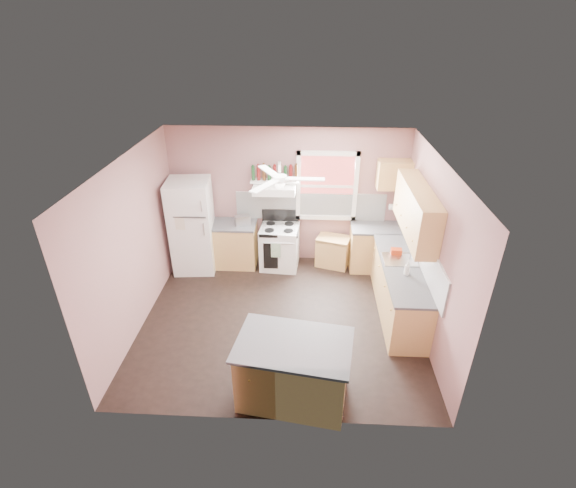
# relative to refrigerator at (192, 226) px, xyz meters

# --- Properties ---
(floor) EXTENTS (4.50, 4.50, 0.00)m
(floor) POSITION_rel_refrigerator_xyz_m (1.79, -1.53, -0.91)
(floor) COLOR black
(floor) RESTS_ON ground
(ceiling) EXTENTS (4.50, 4.50, 0.00)m
(ceiling) POSITION_rel_refrigerator_xyz_m (1.79, -1.53, 1.79)
(ceiling) COLOR white
(ceiling) RESTS_ON ground
(wall_back) EXTENTS (4.50, 0.05, 2.70)m
(wall_back) POSITION_rel_refrigerator_xyz_m (1.79, 0.50, 0.44)
(wall_back) COLOR #875C5B
(wall_back) RESTS_ON ground
(wall_right) EXTENTS (0.05, 4.00, 2.70)m
(wall_right) POSITION_rel_refrigerator_xyz_m (4.07, -1.53, 0.44)
(wall_right) COLOR #875C5B
(wall_right) RESTS_ON ground
(wall_left) EXTENTS (0.05, 4.00, 2.70)m
(wall_left) POSITION_rel_refrigerator_xyz_m (-0.48, -1.53, 0.44)
(wall_left) COLOR #875C5B
(wall_left) RESTS_ON ground
(backsplash_back) EXTENTS (2.90, 0.03, 0.55)m
(backsplash_back) POSITION_rel_refrigerator_xyz_m (2.24, 0.46, 0.27)
(backsplash_back) COLOR white
(backsplash_back) RESTS_ON wall_back
(backsplash_right) EXTENTS (0.03, 2.60, 0.55)m
(backsplash_right) POSITION_rel_refrigerator_xyz_m (4.03, -1.23, 0.27)
(backsplash_right) COLOR white
(backsplash_right) RESTS_ON wall_right
(window_view) EXTENTS (1.00, 0.02, 1.20)m
(window_view) POSITION_rel_refrigerator_xyz_m (2.54, 0.46, 0.69)
(window_view) COLOR maroon
(window_view) RESTS_ON wall_back
(window_frame) EXTENTS (1.16, 0.07, 1.36)m
(window_frame) POSITION_rel_refrigerator_xyz_m (2.54, 0.43, 0.69)
(window_frame) COLOR white
(window_frame) RESTS_ON wall_back
(refrigerator) EXTENTS (0.83, 0.81, 1.82)m
(refrigerator) POSITION_rel_refrigerator_xyz_m (0.00, 0.00, 0.00)
(refrigerator) COLOR white
(refrigerator) RESTS_ON floor
(base_cabinet_left) EXTENTS (0.90, 0.60, 0.86)m
(base_cabinet_left) POSITION_rel_refrigerator_xyz_m (0.73, 0.17, -0.48)
(base_cabinet_left) COLOR tan
(base_cabinet_left) RESTS_ON floor
(counter_left) EXTENTS (0.92, 0.62, 0.04)m
(counter_left) POSITION_rel_refrigerator_xyz_m (0.73, 0.17, -0.03)
(counter_left) COLOR #424244
(counter_left) RESTS_ON base_cabinet_left
(toaster) EXTENTS (0.32, 0.25, 0.18)m
(toaster) POSITION_rel_refrigerator_xyz_m (0.95, 0.16, 0.08)
(toaster) COLOR silver
(toaster) RESTS_ON counter_left
(stove) EXTENTS (0.77, 0.69, 0.86)m
(stove) POSITION_rel_refrigerator_xyz_m (1.66, 0.14, -0.48)
(stove) COLOR white
(stove) RESTS_ON floor
(range_hood) EXTENTS (0.78, 0.50, 0.14)m
(range_hood) POSITION_rel_refrigerator_xyz_m (1.56, 0.22, 0.71)
(range_hood) COLOR white
(range_hood) RESTS_ON wall_back
(bottle_shelf) EXTENTS (0.90, 0.26, 0.03)m
(bottle_shelf) POSITION_rel_refrigerator_xyz_m (1.56, 0.34, 0.81)
(bottle_shelf) COLOR white
(bottle_shelf) RESTS_ON range_hood
(cart) EXTENTS (0.71, 0.57, 0.62)m
(cart) POSITION_rel_refrigerator_xyz_m (2.71, 0.22, -0.60)
(cart) COLOR tan
(cart) RESTS_ON floor
(base_cabinet_corner) EXTENTS (1.00, 0.60, 0.86)m
(base_cabinet_corner) POSITION_rel_refrigerator_xyz_m (3.54, 0.17, -0.48)
(base_cabinet_corner) COLOR tan
(base_cabinet_corner) RESTS_ON floor
(base_cabinet_right) EXTENTS (0.60, 2.20, 0.86)m
(base_cabinet_right) POSITION_rel_refrigerator_xyz_m (3.74, -1.23, -0.48)
(base_cabinet_right) COLOR tan
(base_cabinet_right) RESTS_ON floor
(counter_corner) EXTENTS (1.02, 0.62, 0.04)m
(counter_corner) POSITION_rel_refrigerator_xyz_m (3.54, 0.17, -0.03)
(counter_corner) COLOR #424244
(counter_corner) RESTS_ON base_cabinet_corner
(counter_right) EXTENTS (0.62, 2.22, 0.04)m
(counter_right) POSITION_rel_refrigerator_xyz_m (3.73, -1.23, -0.03)
(counter_right) COLOR #424244
(counter_right) RESTS_ON base_cabinet_right
(sink) EXTENTS (0.55, 0.45, 0.03)m
(sink) POSITION_rel_refrigerator_xyz_m (3.73, -1.03, -0.01)
(sink) COLOR silver
(sink) RESTS_ON counter_right
(faucet) EXTENTS (0.03, 0.03, 0.14)m
(faucet) POSITION_rel_refrigerator_xyz_m (3.89, -1.03, 0.06)
(faucet) COLOR silver
(faucet) RESTS_ON sink
(upper_cabinet_right) EXTENTS (0.33, 1.80, 0.76)m
(upper_cabinet_right) POSITION_rel_refrigerator_xyz_m (3.87, -1.03, 0.87)
(upper_cabinet_right) COLOR tan
(upper_cabinet_right) RESTS_ON wall_right
(upper_cabinet_corner) EXTENTS (0.60, 0.33, 0.52)m
(upper_cabinet_corner) POSITION_rel_refrigerator_xyz_m (3.74, 0.30, 0.99)
(upper_cabinet_corner) COLOR tan
(upper_cabinet_corner) RESTS_ON wall_back
(paper_towel) EXTENTS (0.26, 0.12, 0.12)m
(paper_towel) POSITION_rel_refrigerator_xyz_m (3.86, 0.33, 0.34)
(paper_towel) COLOR white
(paper_towel) RESTS_ON wall_back
(island) EXTENTS (1.46, 1.05, 0.86)m
(island) POSITION_rel_refrigerator_xyz_m (2.06, -3.13, -0.48)
(island) COLOR tan
(island) RESTS_ON floor
(island_top) EXTENTS (1.55, 1.14, 0.04)m
(island_top) POSITION_rel_refrigerator_xyz_m (2.06, -3.13, -0.03)
(island_top) COLOR #424244
(island_top) RESTS_ON island
(ceiling_fan_hub) EXTENTS (0.20, 0.20, 0.08)m
(ceiling_fan_hub) POSITION_rel_refrigerator_xyz_m (1.79, -1.53, 1.54)
(ceiling_fan_hub) COLOR white
(ceiling_fan_hub) RESTS_ON ceiling
(soap_bottle) EXTENTS (0.10, 0.10, 0.24)m
(soap_bottle) POSITION_rel_refrigerator_xyz_m (3.75, -1.48, 0.11)
(soap_bottle) COLOR silver
(soap_bottle) RESTS_ON counter_right
(red_caddy) EXTENTS (0.19, 0.13, 0.10)m
(red_caddy) POSITION_rel_refrigerator_xyz_m (3.70, -0.85, 0.04)
(red_caddy) COLOR #A12A0D
(red_caddy) RESTS_ON counter_right
(wine_bottles) EXTENTS (0.86, 0.06, 0.31)m
(wine_bottles) POSITION_rel_refrigerator_xyz_m (1.57, 0.34, 0.97)
(wine_bottles) COLOR #143819
(wine_bottles) RESTS_ON bottle_shelf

